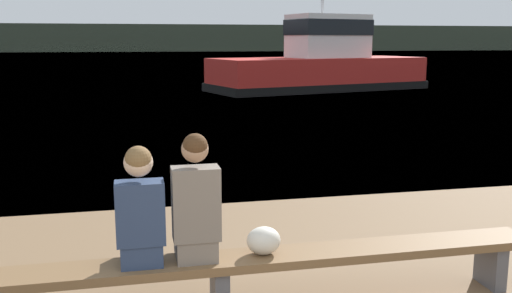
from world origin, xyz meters
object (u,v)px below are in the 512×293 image
Objects in this scene: bench_main at (219,269)px; person_right at (196,205)px; shopping_bag at (264,241)px; person_left at (140,212)px; tugboat_red at (321,66)px.

person_right is (-0.18, 0.00, 0.56)m from bench_main.
person_right is 0.66m from shopping_bag.
person_right reaches higher than bench_main.
tugboat_red is (8.57, 20.77, 0.15)m from person_left.
bench_main is 5.83× the size of person_left.
person_right is at bearing -179.01° from shopping_bag.
tugboat_red is (7.95, 20.77, 0.68)m from bench_main.
person_left is 3.40× the size of shopping_bag.
shopping_bag is at bearing 2.06° from bench_main.
tugboat_red is at bearing 68.62° from person_right.
tugboat_red is at bearing 69.06° from bench_main.
person_left reaches higher than bench_main.
person_right is 0.10× the size of tugboat_red.
bench_main is 0.53× the size of tugboat_red.
tugboat_red reaches higher than person_left.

